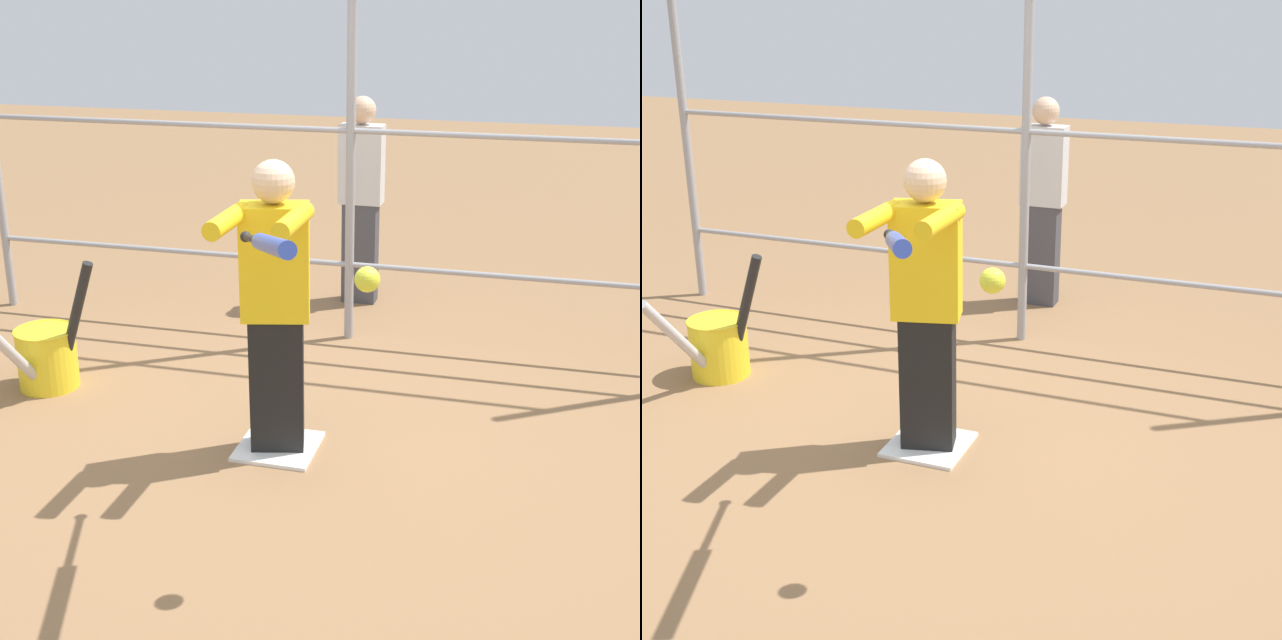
% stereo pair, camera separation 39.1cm
% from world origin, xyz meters
% --- Properties ---
extents(ground_plane, '(24.00, 24.00, 0.00)m').
position_xyz_m(ground_plane, '(0.00, 0.00, 0.00)').
color(ground_plane, olive).
extents(home_plate, '(0.40, 0.40, 0.02)m').
position_xyz_m(home_plate, '(0.00, 0.00, 0.01)').
color(home_plate, white).
rests_on(home_plate, ground).
extents(fence_backstop, '(5.21, 0.06, 2.78)m').
position_xyz_m(fence_backstop, '(0.00, -1.60, 1.39)').
color(fence_backstop, '#939399').
rests_on(fence_backstop, ground).
extents(batter, '(0.38, 0.57, 1.50)m').
position_xyz_m(batter, '(0.00, 0.02, 0.81)').
color(batter, black).
rests_on(batter, ground).
extents(baseball_bat_swinging, '(0.49, 0.84, 0.25)m').
position_xyz_m(baseball_bat_swinging, '(-0.26, 0.89, 1.36)').
color(baseball_bat_swinging, black).
extents(softball_in_flight, '(0.10, 0.10, 0.10)m').
position_xyz_m(softball_in_flight, '(-0.63, 0.84, 1.24)').
color(softball_in_flight, yellow).
extents(bat_bucket, '(0.54, 0.81, 0.80)m').
position_xyz_m(bat_bucket, '(1.53, -0.36, 0.21)').
color(bat_bucket, yellow).
rests_on(bat_bucket, ground).
extents(bystander_behind_fence, '(0.31, 0.19, 1.52)m').
position_xyz_m(bystander_behind_fence, '(0.09, -2.36, 0.79)').
color(bystander_behind_fence, '#3F3F47').
rests_on(bystander_behind_fence, ground).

